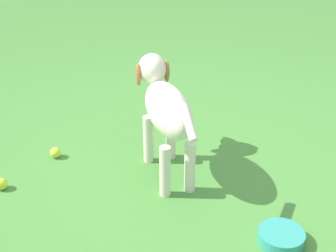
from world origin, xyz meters
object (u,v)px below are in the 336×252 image
Objects in this scene: dog at (165,107)px; tennis_ball_1 at (1,184)px; water_bowl at (281,237)px; tennis_ball_0 at (56,153)px.

dog is 12.11× the size of tennis_ball_1.
dog reaches higher than water_bowl.
dog is 3.63× the size of water_bowl.
water_bowl is at bearing -105.82° from tennis_ball_0.
water_bowl is (-0.45, -0.70, -0.38)m from dog.
tennis_ball_1 is at bearing 89.66° from water_bowl.
dog is 1.00m from tennis_ball_1.
tennis_ball_0 is 1.00× the size of tennis_ball_1.
tennis_ball_0 is (-0.05, 0.69, -0.38)m from dog.
water_bowl is (-0.39, -1.39, -0.00)m from tennis_ball_0.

